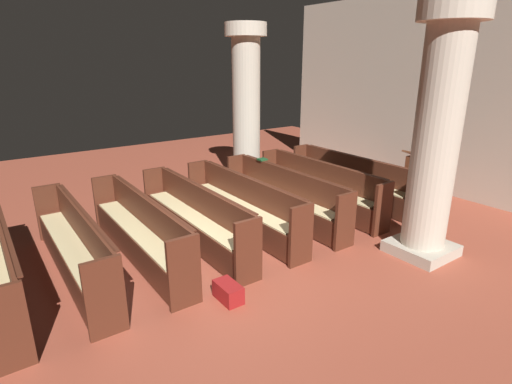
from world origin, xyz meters
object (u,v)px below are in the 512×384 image
Objects in this scene: pew_row_0 at (351,178)px; pew_row_5 at (139,228)px; hymn_book at (262,159)px; pew_row_1 at (319,185)px; pew_row_4 at (194,215)px; pew_row_6 at (73,243)px; pillar_aisle_side at (437,133)px; kneeler_box_red at (228,292)px; lectern at (412,178)px; pew_row_2 at (283,194)px; pillar_far_side at (246,104)px; pew_row_3 at (242,203)px.

pew_row_0 is 1.00× the size of pew_row_5.
hymn_book reaches higher than pew_row_5.
pew_row_4 is (0.00, -2.89, 0.00)m from pew_row_1.
pillar_aisle_side is (2.49, 4.72, 1.46)m from pew_row_6.
pew_row_0 is 7.76× the size of kneeler_box_red.
pew_row_6 is 7.07m from lectern.
pew_row_0 is at bearing 156.98° from pillar_aisle_side.
pew_row_2 is 18.33× the size of hymn_book.
pew_row_0 is at bearing -119.15° from lectern.
pew_row_0 is 4.70m from kneeler_box_red.
lectern is (0.70, 1.26, -0.06)m from pew_row_0.
pew_row_1 is 0.88× the size of pillar_aisle_side.
pew_row_2 and pew_row_5 have the same top height.
pew_row_5 is 7.76× the size of kneeler_box_red.
hymn_book is at bearing -22.33° from pillar_far_side.
pew_row_0 is 3.06m from pillar_far_side.
pew_row_3 is (0.00, -2.89, 0.00)m from pew_row_0.
pew_row_2 is 7.76× the size of kneeler_box_red.
kneeler_box_red is (1.82, -0.47, -0.39)m from pew_row_4.
pew_row_4 is at bearing -48.17° from pillar_far_side.
pew_row_2 is 1.00× the size of pew_row_5.
pew_row_5 reaches higher than kneeler_box_red.
pew_row_0 is 3.08m from pillar_aisle_side.
pew_row_2 is at bearing 90.00° from pew_row_3.
pew_row_3 is at bearing -99.61° from lectern.
kneeler_box_red is at bearing -36.86° from pillar_far_side.
pillar_aisle_side reaches higher than pew_row_0.
pew_row_0 and pew_row_5 have the same top height.
pillar_far_side is at bearing 144.14° from pew_row_3.
pew_row_0 reaches higher than kneeler_box_red.
lectern reaches higher than pew_row_5.
pew_row_0 is 0.96m from pew_row_1.
pew_row_5 is 1.93m from kneeler_box_red.
pillar_aisle_side reaches higher than hymn_book.
pew_row_3 is 4.21m from lectern.
pew_row_3 and pew_row_4 have the same top height.
pew_row_3 is at bearing 90.00° from pew_row_6.
pew_row_3 is at bearing 90.00° from pew_row_5.
pew_row_0 is 1.00× the size of pew_row_2.
lectern is at bearing 83.40° from pew_row_5.
kneeler_box_red is at bearing -52.74° from pew_row_2.
pew_row_4 is 1.92m from pew_row_6.
pillar_far_side reaches higher than lectern.
pew_row_0 is 4.81m from pew_row_5.
pillar_aisle_side is at bearing -2.21° from pew_row_1.
pillar_aisle_side is 1.00× the size of pillar_far_side.
pew_row_2 is at bearing -90.00° from pew_row_0.
pew_row_2 is 1.00× the size of pew_row_4.
pew_row_5 is 0.88× the size of pillar_aisle_side.
pew_row_5 is (0.00, -3.85, 0.00)m from pew_row_1.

